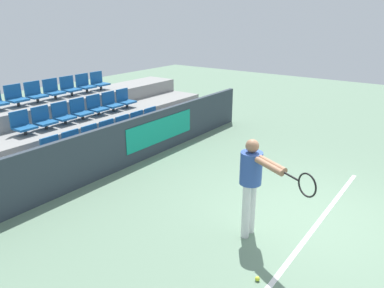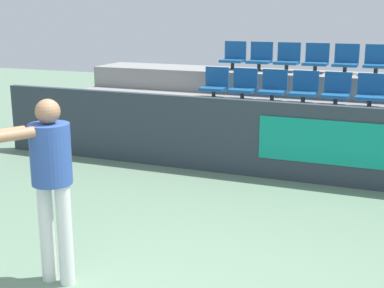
{
  "view_description": "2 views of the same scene",
  "coord_description": "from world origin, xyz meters",
  "px_view_note": "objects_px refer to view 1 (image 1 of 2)",
  "views": [
    {
      "loc": [
        -5.96,
        -1.67,
        3.44
      ],
      "look_at": [
        -0.52,
        2.28,
        1.08
      ],
      "focal_mm": 35.0,
      "sensor_mm": 36.0,
      "label": 1
    },
    {
      "loc": [
        1.61,
        -2.85,
        2.35
      ],
      "look_at": [
        -0.48,
        2.33,
        0.95
      ],
      "focal_mm": 50.0,
      "sensor_mm": 36.0,
      "label": 2
    }
  ],
  "objects_px": {
    "stadium_chair_11": "(96,106)",
    "stadium_chair_16": "(35,93)",
    "tennis_ball": "(257,279)",
    "stadium_chair_8": "(44,119)",
    "stadium_chair_10": "(80,110)",
    "stadium_chair_0": "(54,151)",
    "stadium_chair_19": "(85,84)",
    "stadium_chair_17": "(53,90)",
    "stadium_chair_15": "(16,97)",
    "stadium_chair_13": "(125,99)",
    "stadium_chair_2": "(93,138)",
    "stadium_chair_7": "(22,124)",
    "stadium_chair_5": "(140,123)",
    "stadium_chair_6": "(153,118)",
    "stadium_chair_9": "(63,115)",
    "tennis_player": "(253,178)",
    "stadium_chair_20": "(99,82)",
    "stadium_chair_12": "(111,103)",
    "stadium_chair_18": "(70,87)",
    "stadium_chair_3": "(110,132)",
    "stadium_chair_1": "(74,144)"
  },
  "relations": [
    {
      "from": "stadium_chair_2",
      "to": "stadium_chair_3",
      "type": "distance_m",
      "value": 0.54
    },
    {
      "from": "stadium_chair_0",
      "to": "stadium_chair_19",
      "type": "xyz_separation_m",
      "value": [
        2.69,
        2.18,
        0.81
      ]
    },
    {
      "from": "stadium_chair_2",
      "to": "stadium_chair_7",
      "type": "xyz_separation_m",
      "value": [
        -1.07,
        1.09,
        0.41
      ]
    },
    {
      "from": "stadium_chair_0",
      "to": "stadium_chair_18",
      "type": "relative_size",
      "value": 1.0
    },
    {
      "from": "stadium_chair_13",
      "to": "tennis_player",
      "type": "relative_size",
      "value": 0.33
    },
    {
      "from": "stadium_chair_12",
      "to": "stadium_chair_17",
      "type": "distance_m",
      "value": 1.58
    },
    {
      "from": "stadium_chair_10",
      "to": "stadium_chair_13",
      "type": "xyz_separation_m",
      "value": [
        1.61,
        0.0,
        0.0
      ]
    },
    {
      "from": "stadium_chair_15",
      "to": "stadium_chair_13",
      "type": "bearing_deg",
      "value": -22.08
    },
    {
      "from": "stadium_chair_3",
      "to": "stadium_chair_11",
      "type": "height_order",
      "value": "stadium_chair_11"
    },
    {
      "from": "stadium_chair_15",
      "to": "stadium_chair_10",
      "type": "bearing_deg",
      "value": -45.4
    },
    {
      "from": "stadium_chair_9",
      "to": "tennis_player",
      "type": "bearing_deg",
      "value": -96.19
    },
    {
      "from": "stadium_chair_5",
      "to": "stadium_chair_17",
      "type": "distance_m",
      "value": 2.56
    },
    {
      "from": "stadium_chair_0",
      "to": "tennis_ball",
      "type": "distance_m",
      "value": 5.15
    },
    {
      "from": "stadium_chair_5",
      "to": "stadium_chair_6",
      "type": "xyz_separation_m",
      "value": [
        0.54,
        0.0,
        0.0
      ]
    },
    {
      "from": "stadium_chair_7",
      "to": "stadium_chair_19",
      "type": "height_order",
      "value": "stadium_chair_19"
    },
    {
      "from": "stadium_chair_15",
      "to": "stadium_chair_18",
      "type": "distance_m",
      "value": 1.61
    },
    {
      "from": "stadium_chair_8",
      "to": "stadium_chair_17",
      "type": "xyz_separation_m",
      "value": [
        1.07,
        1.09,
        0.41
      ]
    },
    {
      "from": "stadium_chair_11",
      "to": "stadium_chair_16",
      "type": "distance_m",
      "value": 1.58
    },
    {
      "from": "stadium_chair_20",
      "to": "tennis_ball",
      "type": "distance_m",
      "value": 8.26
    },
    {
      "from": "stadium_chair_11",
      "to": "stadium_chair_18",
      "type": "relative_size",
      "value": 1.0
    },
    {
      "from": "stadium_chair_11",
      "to": "stadium_chair_10",
      "type": "bearing_deg",
      "value": 180.0
    },
    {
      "from": "stadium_chair_9",
      "to": "stadium_chair_18",
      "type": "height_order",
      "value": "stadium_chair_18"
    },
    {
      "from": "stadium_chair_19",
      "to": "tennis_ball",
      "type": "xyz_separation_m",
      "value": [
        -3.13,
        -7.27,
        -1.42
      ]
    },
    {
      "from": "stadium_chair_9",
      "to": "stadium_chair_18",
      "type": "relative_size",
      "value": 1.0
    },
    {
      "from": "stadium_chair_3",
      "to": "stadium_chair_16",
      "type": "height_order",
      "value": "stadium_chair_16"
    },
    {
      "from": "tennis_ball",
      "to": "stadium_chair_11",
      "type": "bearing_deg",
      "value": 67.27
    },
    {
      "from": "stadium_chair_5",
      "to": "stadium_chair_12",
      "type": "bearing_deg",
      "value": 90.0
    },
    {
      "from": "stadium_chair_5",
      "to": "stadium_chair_18",
      "type": "relative_size",
      "value": 1.0
    },
    {
      "from": "stadium_chair_6",
      "to": "tennis_ball",
      "type": "relative_size",
      "value": 8.13
    },
    {
      "from": "stadium_chair_8",
      "to": "stadium_chair_10",
      "type": "xyz_separation_m",
      "value": [
        1.07,
        0.0,
        0.0
      ]
    },
    {
      "from": "tennis_player",
      "to": "stadium_chair_15",
      "type": "bearing_deg",
      "value": 116.8
    },
    {
      "from": "stadium_chair_5",
      "to": "stadium_chair_20",
      "type": "relative_size",
      "value": 1.0
    },
    {
      "from": "stadium_chair_1",
      "to": "stadium_chair_18",
      "type": "distance_m",
      "value": 2.83
    },
    {
      "from": "stadium_chair_20",
      "to": "tennis_player",
      "type": "bearing_deg",
      "value": -112.42
    },
    {
      "from": "stadium_chair_12",
      "to": "stadium_chair_13",
      "type": "distance_m",
      "value": 0.54
    },
    {
      "from": "stadium_chair_3",
      "to": "stadium_chair_18",
      "type": "distance_m",
      "value": 2.39
    },
    {
      "from": "stadium_chair_5",
      "to": "stadium_chair_13",
      "type": "relative_size",
      "value": 1.0
    },
    {
      "from": "stadium_chair_0",
      "to": "stadium_chair_19",
      "type": "height_order",
      "value": "stadium_chair_19"
    },
    {
      "from": "stadium_chair_0",
      "to": "stadium_chair_17",
      "type": "xyz_separation_m",
      "value": [
        1.61,
        2.18,
        0.81
      ]
    },
    {
      "from": "stadium_chair_19",
      "to": "stadium_chair_11",
      "type": "bearing_deg",
      "value": -116.25
    },
    {
      "from": "stadium_chair_9",
      "to": "stadium_chair_6",
      "type": "bearing_deg",
      "value": -26.89
    },
    {
      "from": "stadium_chair_8",
      "to": "stadium_chair_19",
      "type": "height_order",
      "value": "stadium_chair_19"
    },
    {
      "from": "stadium_chair_3",
      "to": "stadium_chair_6",
      "type": "height_order",
      "value": "same"
    },
    {
      "from": "stadium_chair_3",
      "to": "tennis_player",
      "type": "height_order",
      "value": "tennis_player"
    },
    {
      "from": "stadium_chair_10",
      "to": "stadium_chair_20",
      "type": "xyz_separation_m",
      "value": [
        1.61,
        1.09,
        0.41
      ]
    },
    {
      "from": "stadium_chair_1",
      "to": "stadium_chair_12",
      "type": "distance_m",
      "value": 2.44
    },
    {
      "from": "stadium_chair_12",
      "to": "stadium_chair_9",
      "type": "bearing_deg",
      "value": 180.0
    },
    {
      "from": "stadium_chair_13",
      "to": "stadium_chair_20",
      "type": "relative_size",
      "value": 1.0
    },
    {
      "from": "tennis_player",
      "to": "stadium_chair_17",
      "type": "bearing_deg",
      "value": 107.67
    },
    {
      "from": "stadium_chair_9",
      "to": "stadium_chair_11",
      "type": "relative_size",
      "value": 1.0
    }
  ]
}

